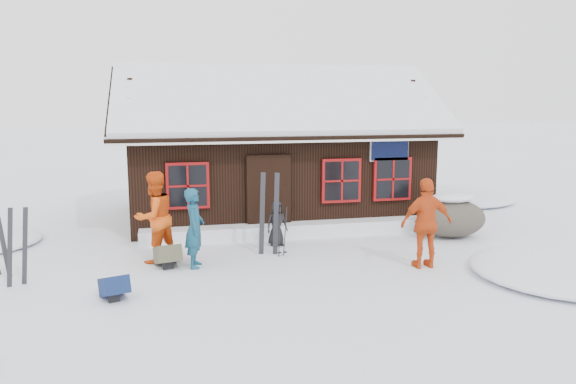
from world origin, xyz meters
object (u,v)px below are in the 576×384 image
(skier_orange_left, at_px, (154,217))
(ski_pair_left, at_px, (17,248))
(skier_orange_right, at_px, (426,223))
(backpack_olive, at_px, (168,259))
(ski_poles, at_px, (282,232))
(skier_teal, at_px, (195,228))
(skier_crouched, at_px, (277,223))
(boulder, at_px, (452,217))
(backpack_blue, at_px, (114,290))

(skier_orange_left, relative_size, ski_pair_left, 1.27)
(skier_orange_right, relative_size, backpack_olive, 2.92)
(ski_pair_left, relative_size, ski_poles, 1.34)
(skier_teal, relative_size, skier_orange_right, 0.89)
(skier_orange_right, distance_m, ski_poles, 3.10)
(ski_pair_left, bearing_deg, skier_orange_right, -17.79)
(skier_teal, distance_m, skier_orange_left, 1.00)
(skier_orange_right, height_order, ski_pair_left, skier_orange_right)
(skier_crouched, xyz_separation_m, backpack_olive, (-2.53, -1.17, -0.36))
(ski_pair_left, xyz_separation_m, ski_poles, (5.20, 0.87, -0.18))
(boulder, height_order, backpack_olive, boulder)
(skier_orange_right, distance_m, backpack_olive, 5.38)
(backpack_olive, bearing_deg, ski_poles, -5.47)
(skier_orange_right, bearing_deg, boulder, -128.62)
(skier_orange_left, distance_m, backpack_olive, 0.94)
(backpack_blue, height_order, backpack_olive, backpack_olive)
(skier_crouched, relative_size, boulder, 0.62)
(boulder, bearing_deg, backpack_blue, -160.63)
(skier_teal, xyz_separation_m, backpack_blue, (-1.48, -1.59, -0.67))
(skier_teal, xyz_separation_m, backpack_olive, (-0.56, 0.13, -0.65))
(backpack_olive, bearing_deg, backpack_blue, -130.14)
(skier_crouched, bearing_deg, backpack_olive, -171.65)
(skier_orange_left, xyz_separation_m, boulder, (7.24, 0.63, -0.46))
(skier_orange_left, height_order, ski_poles, skier_orange_left)
(skier_orange_left, distance_m, ski_poles, 2.77)
(skier_teal, distance_m, boulder, 6.55)
(skier_orange_left, bearing_deg, backpack_olive, 81.04)
(skier_orange_left, relative_size, backpack_olive, 3.04)
(backpack_blue, bearing_deg, ski_poles, 12.57)
(ski_poles, relative_size, backpack_blue, 1.97)
(skier_orange_right, bearing_deg, ski_poles, -27.98)
(skier_orange_left, height_order, backpack_blue, skier_orange_left)
(skier_crouched, bearing_deg, ski_pair_left, -177.91)
(skier_teal, distance_m, ski_pair_left, 3.31)
(skier_crouched, distance_m, ski_pair_left, 5.54)
(boulder, bearing_deg, skier_orange_left, -175.04)
(skier_teal, bearing_deg, ski_pair_left, 107.20)
(backpack_blue, bearing_deg, skier_orange_right, -12.68)
(skier_orange_right, height_order, backpack_blue, skier_orange_right)
(skier_orange_left, height_order, skier_orange_right, skier_orange_left)
(ski_poles, bearing_deg, backpack_olive, -173.56)
(boulder, relative_size, backpack_olive, 2.68)
(skier_teal, distance_m, backpack_olive, 0.87)
(ski_pair_left, bearing_deg, boulder, -3.92)
(skier_orange_left, relative_size, skier_crouched, 1.81)
(skier_teal, xyz_separation_m, ski_pair_left, (-3.28, -0.46, -0.11))
(skier_orange_right, relative_size, ski_pair_left, 1.22)
(skier_teal, bearing_deg, skier_crouched, -47.47)
(skier_orange_right, distance_m, ski_pair_left, 7.93)
(boulder, distance_m, ski_poles, 4.57)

